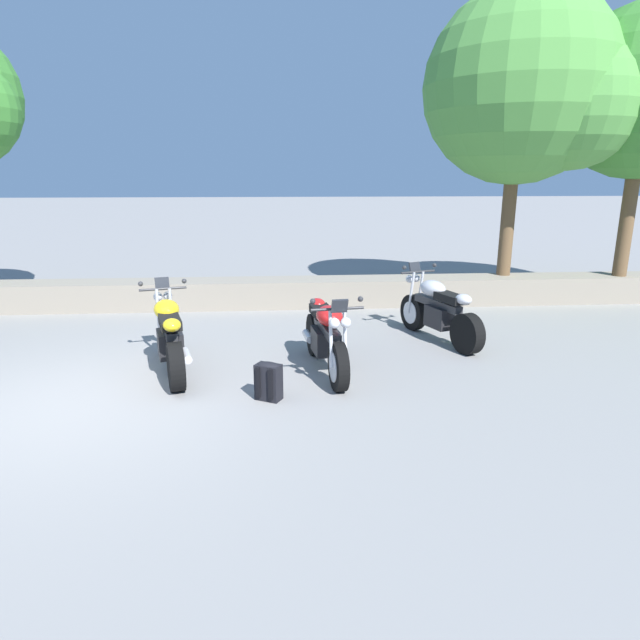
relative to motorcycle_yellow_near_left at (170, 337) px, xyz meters
The scene contains 7 objects.
ground_plane 1.49m from the motorcycle_yellow_near_left, 129.78° to the right, with size 120.00×120.00×0.00m, color gray.
stone_wall 3.83m from the motorcycle_yellow_near_left, 103.68° to the left, with size 36.00×0.80×0.55m, color gray.
motorcycle_yellow_near_left is the anchor object (origin of this frame).
motorcycle_red_centre 2.13m from the motorcycle_yellow_near_left, ahead, with size 0.72×2.06×1.18m.
motorcycle_silver_far_right 4.19m from the motorcycle_yellow_near_left, 15.48° to the left, with size 0.97×1.99×1.18m.
rider_backpack 1.75m from the motorcycle_yellow_near_left, 38.74° to the right, with size 0.35×0.34×0.47m.
leafy_tree_mid_left 8.32m from the motorcycle_yellow_near_left, 30.46° to the left, with size 3.93×3.74×5.59m.
Camera 1 is at (2.42, -6.10, 2.62)m, focal length 30.48 mm.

